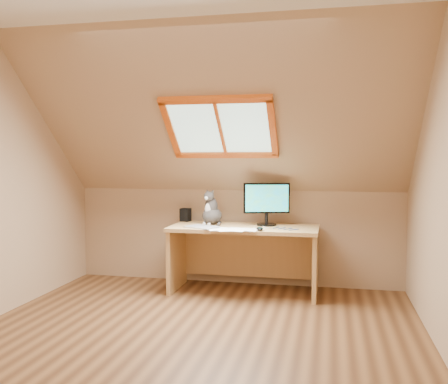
# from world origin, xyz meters

# --- Properties ---
(ground) EXTENTS (3.50, 3.50, 0.00)m
(ground) POSITION_xyz_m (0.00, 0.00, 0.00)
(ground) COLOR brown
(ground) RESTS_ON ground
(room_shell) EXTENTS (3.52, 3.52, 2.41)m
(room_shell) POSITION_xyz_m (0.00, -0.09, 1.43)
(room_shell) COLOR tan
(room_shell) RESTS_ON ground
(desk) EXTENTS (1.46, 0.64, 0.67)m
(desk) POSITION_xyz_m (0.16, 1.44, 0.45)
(desk) COLOR tan
(desk) RESTS_ON ground
(monitor) EXTENTS (0.46, 0.20, 0.43)m
(monitor) POSITION_xyz_m (0.37, 1.49, 0.91)
(monitor) COLOR black
(monitor) RESTS_ON desk
(cat) EXTENTS (0.27, 0.30, 0.37)m
(cat) POSITION_xyz_m (-0.19, 1.46, 0.80)
(cat) COLOR #46403E
(cat) RESTS_ON desk
(desk_speaker) EXTENTS (0.11, 0.11, 0.14)m
(desk_speaker) POSITION_xyz_m (-0.52, 1.63, 0.74)
(desk_speaker) COLOR black
(desk_speaker) RESTS_ON desk
(graphics_tablet) EXTENTS (0.36, 0.32, 0.01)m
(graphics_tablet) POSITION_xyz_m (-0.22, 1.20, 0.67)
(graphics_tablet) COLOR #B2B2B7
(graphics_tablet) RESTS_ON desk
(mouse) EXTENTS (0.09, 0.12, 0.03)m
(mouse) POSITION_xyz_m (0.36, 1.13, 0.68)
(mouse) COLOR black
(mouse) RESTS_ON desk
(papers) EXTENTS (0.35, 0.30, 0.01)m
(papers) POSITION_xyz_m (0.11, 1.12, 0.67)
(papers) COLOR white
(papers) RESTS_ON desk
(cables) EXTENTS (0.51, 0.26, 0.01)m
(cables) POSITION_xyz_m (0.48, 1.26, 0.67)
(cables) COLOR silver
(cables) RESTS_ON desk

